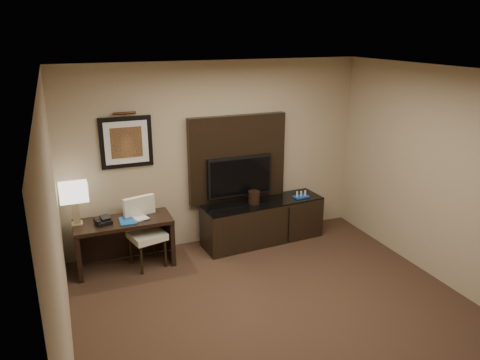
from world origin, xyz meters
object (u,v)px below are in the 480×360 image
desk (125,243)px  ice_bucket (254,197)px  credenza (263,221)px  desk_phone (103,221)px  tv (240,176)px  table_lamp (75,205)px  desk_chair (147,235)px  minibar_tray (301,195)px

desk → ice_bucket: size_ratio=6.66×
credenza → desk_phone: (-2.33, -0.09, 0.41)m
desk → tv: 1.91m
credenza → table_lamp: (-2.65, 0.04, 0.63)m
desk_chair → tv: bearing=-1.8°
desk → desk_phone: bearing=-169.9°
desk → table_lamp: 0.84m
table_lamp → desk_phone: (0.32, -0.13, -0.22)m
ice_bucket → desk: bearing=-179.0°
tv → desk_chair: (-1.48, -0.33, -0.56)m
desk_chair → ice_bucket: size_ratio=4.79×
tv → desk_chair: 1.62m
credenza → desk_chair: bearing=-179.7°
desk_chair → minibar_tray: bearing=-11.9°
table_lamp → minibar_tray: size_ratio=2.33×
minibar_tray → tv: bearing=166.1°
ice_bucket → tv: bearing=125.1°
tv → minibar_tray: size_ratio=4.29×
table_lamp → ice_bucket: bearing=-1.2°
tv → desk_phone: tv is taller
table_lamp → ice_bucket: (2.49, -0.05, -0.22)m
table_lamp → credenza: bearing=-0.8°
minibar_tray → desk: bearing=-179.8°
desk → desk_chair: desk_chair is taller
desk → ice_bucket: bearing=1.1°
desk → tv: tv is taller
desk_chair → ice_bucket: 1.66m
tv → credenza: bearing=-32.2°
table_lamp → ice_bucket: 2.50m
desk → ice_bucket: 1.96m
credenza → tv: tv is taller
credenza → ice_bucket: (-0.16, -0.02, 0.42)m
desk_chair → minibar_tray: (2.41, 0.10, 0.22)m
credenza → desk: bearing=177.3°
table_lamp → desk_chair: bearing=-11.3°
desk → credenza: desk is taller
desk → credenza: (2.07, 0.05, -0.02)m
desk → credenza: size_ratio=0.69×
desk_chair → minibar_tray: desk_chair is taller
table_lamp → minibar_tray: table_lamp is taller
desk_phone → ice_bucket: (2.17, 0.08, 0.01)m
desk_phone → ice_bucket: size_ratio=0.98×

